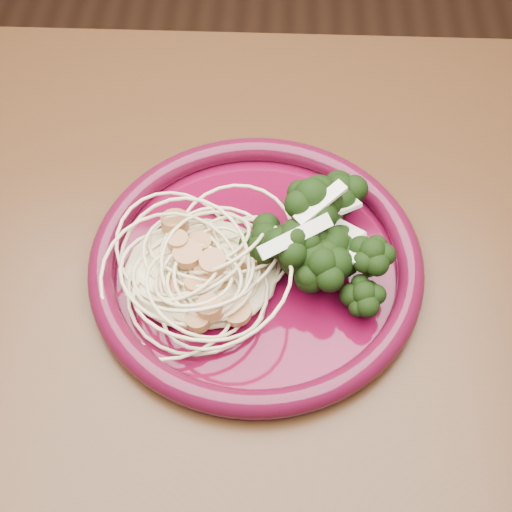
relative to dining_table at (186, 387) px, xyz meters
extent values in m
cube|color=#472814|center=(0.00, 0.00, 0.08)|extent=(1.20, 0.80, 0.04)
cylinder|color=#4E061D|center=(0.06, 0.07, 0.10)|extent=(0.35, 0.35, 0.01)
torus|color=#4E061E|center=(0.06, 0.07, 0.11)|extent=(0.36, 0.36, 0.02)
ellipsoid|color=beige|center=(0.02, 0.06, 0.12)|extent=(0.16, 0.15, 0.03)
ellipsoid|color=black|center=(0.12, 0.08, 0.13)|extent=(0.14, 0.19, 0.06)
camera|label=1|loc=(0.08, -0.29, 0.61)|focal=50.00mm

